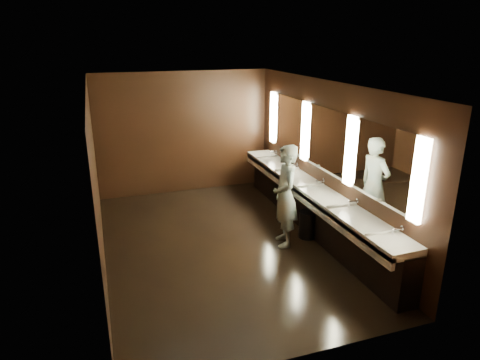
% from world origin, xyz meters
% --- Properties ---
extents(floor, '(6.00, 6.00, 0.00)m').
position_xyz_m(floor, '(0.00, 0.00, 0.00)').
color(floor, black).
rests_on(floor, ground).
extents(ceiling, '(4.00, 6.00, 0.02)m').
position_xyz_m(ceiling, '(0.00, 0.00, 2.80)').
color(ceiling, '#2D2D2B').
rests_on(ceiling, wall_back).
extents(wall_back, '(4.00, 0.02, 2.80)m').
position_xyz_m(wall_back, '(0.00, 3.00, 1.40)').
color(wall_back, black).
rests_on(wall_back, floor).
extents(wall_front, '(4.00, 0.02, 2.80)m').
position_xyz_m(wall_front, '(0.00, -3.00, 1.40)').
color(wall_front, black).
rests_on(wall_front, floor).
extents(wall_left, '(0.02, 6.00, 2.80)m').
position_xyz_m(wall_left, '(-2.00, 0.00, 1.40)').
color(wall_left, black).
rests_on(wall_left, floor).
extents(wall_right, '(0.02, 6.00, 2.80)m').
position_xyz_m(wall_right, '(2.00, 0.00, 1.40)').
color(wall_right, black).
rests_on(wall_right, floor).
extents(sink_counter, '(0.55, 5.40, 1.01)m').
position_xyz_m(sink_counter, '(1.79, 0.00, 0.50)').
color(sink_counter, black).
rests_on(sink_counter, floor).
extents(mirror_band, '(0.06, 5.03, 1.15)m').
position_xyz_m(mirror_band, '(1.98, -0.00, 1.75)').
color(mirror_band, '#FFF7CA').
rests_on(mirror_band, wall_right).
extents(person, '(0.56, 0.73, 1.81)m').
position_xyz_m(person, '(1.06, -0.32, 0.90)').
color(person, '#9AD7E5').
rests_on(person, floor).
extents(trash_bin, '(0.35, 0.35, 0.50)m').
position_xyz_m(trash_bin, '(1.58, -0.23, 0.25)').
color(trash_bin, black).
rests_on(trash_bin, floor).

